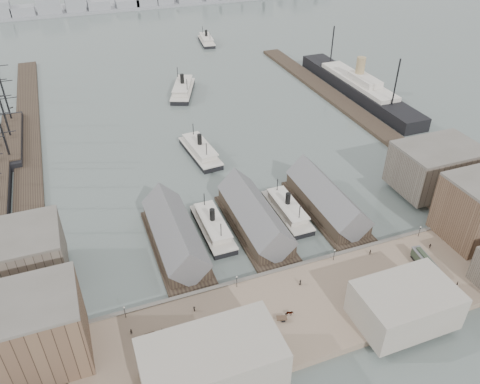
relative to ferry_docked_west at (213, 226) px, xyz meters
name	(u,v)px	position (x,y,z in m)	size (l,w,h in m)	color
ground	(276,262)	(13.00, -20.20, -2.19)	(900.00, 900.00, 0.00)	#505C59
quay	(308,309)	(13.00, -40.20, -1.19)	(180.00, 30.00, 2.00)	#806A56
seawall	(284,271)	(13.00, -25.40, -1.04)	(180.00, 1.20, 2.30)	#59544C
west_wharf	(28,147)	(-55.00, 79.80, -1.39)	(10.00, 220.00, 1.60)	#2D231C
east_wharf	(345,105)	(91.00, 69.80, -1.39)	(10.00, 180.00, 1.60)	#2D231C
ferry_shed_west	(175,236)	(-13.00, -3.32, 2.44)	(14.00, 42.00, 12.60)	#2D231C
ferry_shed_center	(255,217)	(13.00, -3.32, 2.44)	(14.00, 42.00, 12.60)	#2D231C
ferry_shed_east	(327,200)	(39.00, -3.32, 2.44)	(14.00, 42.00, 12.60)	#2D231C
warehouse_west_front	(9,339)	(-57.00, -32.20, 8.81)	(32.00, 18.00, 18.00)	brown
warehouse_west_back	(14,258)	(-57.00, -2.20, 6.81)	(26.00, 20.00, 14.00)	#60564C
warehouse_east_back	(436,168)	(81.00, -5.20, 7.31)	(28.00, 20.00, 15.00)	#60564C
street_bldg_center	(405,305)	(33.00, -52.20, 4.81)	(24.00, 16.00, 10.00)	gray
street_bldg_west	(212,365)	(-17.00, -52.20, 5.81)	(30.00, 16.00, 12.00)	gray
lamp_post_far_w	(124,310)	(-32.00, -27.20, 2.52)	(0.44, 0.44, 3.92)	black
lamp_post_near_w	(237,280)	(-2.00, -27.20, 2.52)	(0.44, 0.44, 3.92)	black
lamp_post_near_e	(334,253)	(28.00, -27.20, 2.52)	(0.44, 0.44, 3.92)	black
lamp_post_far_e	(420,230)	(58.00, -27.20, 2.52)	(0.44, 0.44, 3.92)	black
far_shore	(109,4)	(10.93, 313.94, 1.71)	(500.00, 40.00, 15.72)	gray
ferry_docked_west	(213,226)	(0.00, 0.00, 0.00)	(7.87, 26.22, 9.36)	black
ferry_docked_east	(287,210)	(26.00, -0.35, -0.02)	(7.79, 25.98, 9.28)	black
ferry_open_near	(200,150)	(10.43, 48.39, 0.19)	(10.92, 29.06, 10.16)	black
ferry_open_mid	(183,89)	(20.74, 113.60, 0.42)	(20.40, 32.48, 11.16)	black
ferry_open_far	(206,40)	(58.43, 192.88, -0.01)	(11.03, 26.82, 9.30)	black
sailing_ship_mid	(11,138)	(-61.18, 86.58, 0.36)	(8.67, 50.07, 35.63)	black
ocean_steamer	(358,87)	(105.00, 80.84, 1.97)	(13.26, 96.88, 19.38)	black
tram	(424,262)	(50.40, -38.85, 1.68)	(3.83, 10.50, 3.65)	black
horse_cart_left	(157,334)	(-25.74, -35.63, 0.60)	(4.61, 1.53, 1.53)	black
horse_cart_center	(287,315)	(6.20, -41.59, 0.63)	(5.01, 2.52, 1.64)	black
horse_cart_right	(363,301)	(26.75, -44.29, 0.57)	(4.63, 1.88, 1.45)	black
pedestrian_0	(131,332)	(-31.58, -32.82, 0.69)	(0.65, 0.47, 1.77)	black
pedestrian_1	(162,360)	(-26.42, -43.46, 0.67)	(0.84, 0.65, 1.73)	black
pedestrian_2	(194,309)	(-15.16, -31.31, 0.59)	(1.02, 0.58, 1.57)	black
pedestrian_3	(273,330)	(0.82, -44.69, 0.69)	(1.03, 0.43, 1.76)	black
pedestrian_4	(300,282)	(14.46, -32.58, 0.68)	(0.85, 0.56, 1.75)	black
pedestrian_5	(347,293)	(24.31, -40.49, 0.69)	(0.64, 0.47, 1.76)	black
pedestrian_6	(370,252)	(39.37, -28.71, 0.60)	(0.78, 0.60, 1.60)	black
pedestrian_7	(416,283)	(43.92, -44.02, 0.67)	(1.12, 0.64, 1.73)	black
pedestrian_8	(430,246)	(57.73, -32.85, 0.59)	(0.92, 0.38, 1.57)	black
pedestrian_9	(468,253)	(66.16, -39.27, 0.59)	(0.77, 0.50, 1.57)	black
pedestrian_10	(457,284)	(54.19, -48.20, 0.61)	(0.58, 0.43, 1.60)	black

